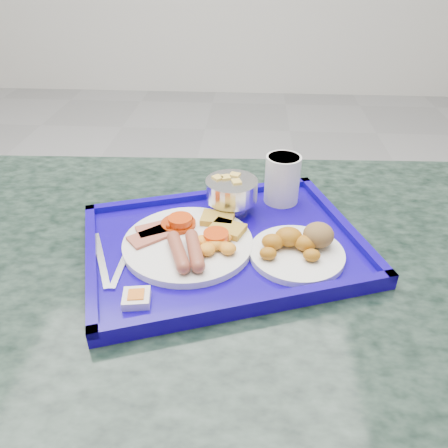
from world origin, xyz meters
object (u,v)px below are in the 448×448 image
at_px(table, 207,329).
at_px(fruit_bowl, 231,191).
at_px(main_plate, 191,241).
at_px(tray, 224,245).
at_px(bread_plate, 299,247).
at_px(juice_cup, 282,178).

relative_size(table, fruit_bowl, 12.23).
bearing_deg(table, main_plate, -172.08).
bearing_deg(tray, bread_plate, -12.07).
height_order(table, tray, tray).
height_order(bread_plate, juice_cup, juice_cup).
distance_m(bread_plate, juice_cup, 0.19).
relative_size(fruit_bowl, juice_cup, 1.03).
bearing_deg(juice_cup, main_plate, -133.42).
distance_m(table, fruit_bowl, 0.29).
distance_m(main_plate, bread_plate, 0.19).
xyz_separation_m(table, bread_plate, (0.17, -0.01, 0.23)).
bearing_deg(main_plate, table, 7.92).
bearing_deg(main_plate, bread_plate, -3.53).
xyz_separation_m(main_plate, juice_cup, (0.17, 0.18, 0.04)).
distance_m(fruit_bowl, juice_cup, 0.11).
height_order(table, bread_plate, bread_plate).
xyz_separation_m(bread_plate, fruit_bowl, (-0.13, 0.14, 0.03)).
height_order(bread_plate, fruit_bowl, fruit_bowl).
distance_m(table, bread_plate, 0.29).
relative_size(tray, juice_cup, 5.72).
xyz_separation_m(tray, juice_cup, (0.11, 0.16, 0.06)).
relative_size(table, juice_cup, 12.56).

